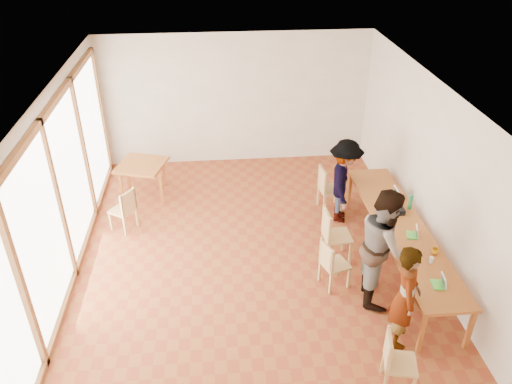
# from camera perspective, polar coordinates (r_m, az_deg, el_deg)

# --- Properties ---
(ground) EXTENTS (8.00, 8.00, 0.00)m
(ground) POSITION_cam_1_polar(r_m,az_deg,el_deg) (8.66, -0.56, -8.34)
(ground) COLOR #964D24
(ground) RESTS_ON ground
(wall_back) EXTENTS (6.00, 0.10, 3.00)m
(wall_back) POSITION_cam_1_polar(r_m,az_deg,el_deg) (11.41, -2.29, 10.49)
(wall_back) COLOR silver
(wall_back) RESTS_ON ground
(wall_right) EXTENTS (0.10, 8.00, 3.00)m
(wall_right) POSITION_cam_1_polar(r_m,az_deg,el_deg) (8.54, 19.88, 1.15)
(wall_right) COLOR silver
(wall_right) RESTS_ON ground
(window_wall) EXTENTS (0.10, 8.00, 3.00)m
(window_wall) POSITION_cam_1_polar(r_m,az_deg,el_deg) (8.15, -21.85, -0.76)
(window_wall) COLOR white
(window_wall) RESTS_ON ground
(ceiling) EXTENTS (6.00, 8.00, 0.04)m
(ceiling) POSITION_cam_1_polar(r_m,az_deg,el_deg) (7.14, -0.69, 10.78)
(ceiling) COLOR white
(ceiling) RESTS_ON wall_back
(communal_table) EXTENTS (0.80, 4.00, 0.75)m
(communal_table) POSITION_cam_1_polar(r_m,az_deg,el_deg) (8.65, 16.28, -4.03)
(communal_table) COLOR #B25B27
(communal_table) RESTS_ON ground
(side_table) EXTENTS (0.90, 0.90, 0.75)m
(side_table) POSITION_cam_1_polar(r_m,az_deg,el_deg) (10.48, -12.92, 2.77)
(side_table) COLOR #B25B27
(side_table) RESTS_ON ground
(chair_near) EXTENTS (0.48, 0.48, 0.46)m
(chair_near) POSITION_cam_1_polar(r_m,az_deg,el_deg) (6.77, 15.51, -17.62)
(chair_near) COLOR tan
(chair_near) RESTS_ON ground
(chair_mid) EXTENTS (0.50, 0.50, 0.45)m
(chair_mid) POSITION_cam_1_polar(r_m,az_deg,el_deg) (8.02, 8.55, -7.72)
(chair_mid) COLOR tan
(chair_mid) RESTS_ON ground
(chair_far) EXTENTS (0.48, 0.48, 0.52)m
(chair_far) POSITION_cam_1_polar(r_m,az_deg,el_deg) (8.53, 8.66, -4.36)
(chair_far) COLOR tan
(chair_far) RESTS_ON ground
(chair_empty) EXTENTS (0.48, 0.48, 0.49)m
(chair_empty) POSITION_cam_1_polar(r_m,az_deg,el_deg) (9.90, 8.07, 0.86)
(chair_empty) COLOR tan
(chair_empty) RESTS_ON ground
(chair_spare) EXTENTS (0.56, 0.56, 0.46)m
(chair_spare) POSITION_cam_1_polar(r_m,az_deg,el_deg) (9.51, -14.68, -1.56)
(chair_spare) COLOR tan
(chair_spare) RESTS_ON ground
(person_near) EXTENTS (0.52, 0.67, 1.62)m
(person_near) POSITION_cam_1_polar(r_m,az_deg,el_deg) (7.17, 16.72, -11.37)
(person_near) COLOR gray
(person_near) RESTS_ON ground
(person_mid) EXTENTS (0.87, 1.04, 1.91)m
(person_mid) POSITION_cam_1_polar(r_m,az_deg,el_deg) (7.74, 14.37, -5.98)
(person_mid) COLOR gray
(person_mid) RESTS_ON ground
(person_far) EXTENTS (0.87, 1.20, 1.67)m
(person_far) POSITION_cam_1_polar(r_m,az_deg,el_deg) (9.52, 10.02, 1.21)
(person_far) COLOR gray
(person_far) RESTS_ON ground
(laptop_near) EXTENTS (0.21, 0.23, 0.18)m
(laptop_near) POSITION_cam_1_polar(r_m,az_deg,el_deg) (7.55, 20.35, -9.69)
(laptop_near) COLOR #52D342
(laptop_near) RESTS_ON communal_table
(laptop_mid) EXTENTS (0.24, 0.25, 0.18)m
(laptop_mid) POSITION_cam_1_polar(r_m,az_deg,el_deg) (8.41, 17.65, -4.54)
(laptop_mid) COLOR #52D342
(laptop_mid) RESTS_ON communal_table
(laptop_far) EXTENTS (0.22, 0.26, 0.21)m
(laptop_far) POSITION_cam_1_polar(r_m,az_deg,el_deg) (9.32, 15.50, -0.39)
(laptop_far) COLOR #52D342
(laptop_far) RESTS_ON communal_table
(yellow_mug) EXTENTS (0.12, 0.12, 0.09)m
(yellow_mug) POSITION_cam_1_polar(r_m,az_deg,el_deg) (8.13, 19.79, -6.38)
(yellow_mug) COLOR #F0AC14
(yellow_mug) RESTS_ON communal_table
(green_bottle) EXTENTS (0.07, 0.07, 0.28)m
(green_bottle) POSITION_cam_1_polar(r_m,az_deg,el_deg) (9.05, 17.24, -1.08)
(green_bottle) COLOR #207943
(green_bottle) RESTS_ON communal_table
(clear_glass) EXTENTS (0.07, 0.07, 0.09)m
(clear_glass) POSITION_cam_1_polar(r_m,az_deg,el_deg) (7.93, 19.39, -7.34)
(clear_glass) COLOR silver
(clear_glass) RESTS_ON communal_table
(condiment_cup) EXTENTS (0.08, 0.08, 0.06)m
(condiment_cup) POSITION_cam_1_polar(r_m,az_deg,el_deg) (8.37, 14.72, -4.41)
(condiment_cup) COLOR white
(condiment_cup) RESTS_ON communal_table
(pink_phone) EXTENTS (0.05, 0.10, 0.01)m
(pink_phone) POSITION_cam_1_polar(r_m,az_deg,el_deg) (9.28, 16.33, -1.04)
(pink_phone) COLOR #C2307B
(pink_phone) RESTS_ON communal_table
(black_pouch) EXTENTS (0.16, 0.26, 0.09)m
(black_pouch) POSITION_cam_1_polar(r_m,az_deg,el_deg) (8.96, 15.98, -1.95)
(black_pouch) COLOR black
(black_pouch) RESTS_ON communal_table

